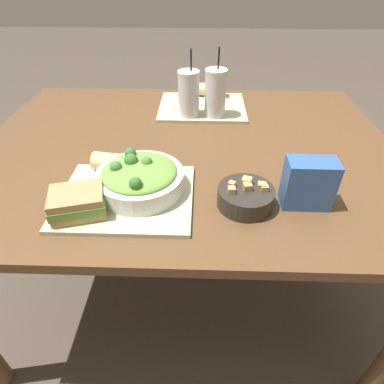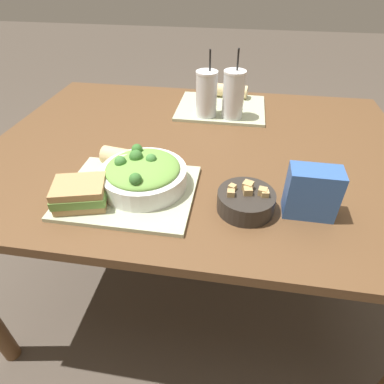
{
  "view_description": "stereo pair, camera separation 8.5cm",
  "coord_description": "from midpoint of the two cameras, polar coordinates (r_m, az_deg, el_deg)",
  "views": [
    {
      "loc": [
        0.05,
        -1.0,
        1.31
      ],
      "look_at": [
        0.03,
        -0.32,
        0.79
      ],
      "focal_mm": 30.0,
      "sensor_mm": 36.0,
      "label": 1
    },
    {
      "loc": [
        0.14,
        -0.99,
        1.31
      ],
      "look_at": [
        0.03,
        -0.32,
        0.79
      ],
      "focal_mm": 30.0,
      "sensor_mm": 36.0,
      "label": 2
    }
  ],
  "objects": [
    {
      "name": "chip_bag",
      "position": [
        0.88,
        23.19,
        -0.19
      ],
      "size": [
        0.13,
        0.07,
        0.14
      ],
      "rotation": [
        0.0,
        0.0,
        -0.01
      ],
      "color": "#335BA3",
      "rests_on": "dining_table"
    },
    {
      "name": "dining_table",
      "position": [
        1.19,
        3.05,
        4.85
      ],
      "size": [
        1.47,
        1.1,
        0.75
      ],
      "color": "brown",
      "rests_on": "ground_plane"
    },
    {
      "name": "ground_plane",
      "position": [
        1.65,
        2.27,
        -15.04
      ],
      "size": [
        12.0,
        12.0,
        0.0
      ],
      "primitive_type": "plane",
      "color": "#4C4238"
    },
    {
      "name": "soup_bowl",
      "position": [
        0.86,
        12.38,
        -1.59
      ],
      "size": [
        0.15,
        0.15,
        0.07
      ],
      "color": "#2D2823",
      "rests_on": "dining_table"
    },
    {
      "name": "salad_bowl",
      "position": [
        0.91,
        -6.04,
        3.17
      ],
      "size": [
        0.25,
        0.25,
        0.1
      ],
      "color": "white",
      "rests_on": "tray_near"
    },
    {
      "name": "tray_far",
      "position": [
        1.43,
        6.95,
        14.58
      ],
      "size": [
        0.37,
        0.3,
        0.01
      ],
      "color": "#B2BC99",
      "rests_on": "dining_table"
    },
    {
      "name": "baguette_far",
      "position": [
        1.53,
        8.23,
        17.36
      ],
      "size": [
        0.18,
        0.07,
        0.06
      ],
      "rotation": [
        0.0,
        0.0,
        1.47
      ],
      "color": "#DBBC84",
      "rests_on": "tray_far"
    },
    {
      "name": "tray_near",
      "position": [
        0.92,
        -8.47,
        -0.04
      ],
      "size": [
        0.37,
        0.3,
        0.01
      ],
      "color": "#B2BC99",
      "rests_on": "dining_table"
    },
    {
      "name": "sandwich_near",
      "position": [
        0.88,
        -16.67,
        -0.34
      ],
      "size": [
        0.16,
        0.14,
        0.06
      ],
      "rotation": [
        0.0,
        0.0,
        0.27
      ],
      "color": "tan",
      "rests_on": "tray_near"
    },
    {
      "name": "drink_cup_dark",
      "position": [
        1.32,
        4.69,
        16.7
      ],
      "size": [
        0.09,
        0.09,
        0.26
      ],
      "color": "silver",
      "rests_on": "tray_far"
    },
    {
      "name": "drink_cup_red",
      "position": [
        1.31,
        9.29,
        16.43
      ],
      "size": [
        0.09,
        0.09,
        0.26
      ],
      "color": "silver",
      "rests_on": "tray_far"
    },
    {
      "name": "baguette_near",
      "position": [
        1.0,
        -8.64,
        5.77
      ],
      "size": [
        0.18,
        0.08,
        0.06
      ],
      "rotation": [
        0.0,
        0.0,
        1.41
      ],
      "color": "#DBBC84",
      "rests_on": "tray_near"
    }
  ]
}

